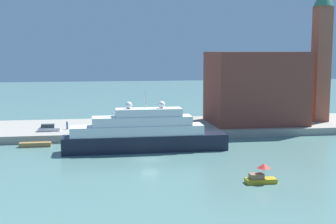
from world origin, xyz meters
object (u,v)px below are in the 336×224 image
small_motorboat (261,176)px  harbor_building (255,88)px  bell_tower (322,49)px  parked_car (49,128)px  person_figure (67,125)px  work_barge (35,145)px  large_yacht (143,134)px  mooring_bollard (127,130)px

small_motorboat → harbor_building: 44.64m
harbor_building → bell_tower: (15.56, 0.09, 8.64)m
parked_car → person_figure: person_figure is taller
work_barge → large_yacht: bearing=-19.2°
parked_car → mooring_bollard: bearing=-13.1°
work_barge → person_figure: 11.13m
harbor_building → large_yacht: bearing=-145.2°
person_figure → parked_car: bearing=-155.2°
large_yacht → mooring_bollard: (-2.02, 11.04, -1.10)m
large_yacht → work_barge: (-19.43, 6.75, -2.63)m
harbor_building → person_figure: (-41.23, -2.55, -7.13)m
large_yacht → small_motorboat: bearing=-59.5°
large_yacht → small_motorboat: size_ratio=7.07×
person_figure → mooring_bollard: 13.19m
small_motorboat → work_barge: 44.12m
large_yacht → small_motorboat: (13.39, -22.74, -2.05)m
small_motorboat → mooring_bollard: small_motorboat is taller
large_yacht → person_figure: (-14.09, 16.32, -0.69)m
work_barge → bell_tower: 65.74m
large_yacht → bell_tower: bell_tower is taller
harbor_building → mooring_bollard: bearing=-165.0°
parked_car → mooring_bollard: parked_car is taller
mooring_bollard → work_barge: bearing=-166.2°
small_motorboat → parked_car: parked_car is taller
small_motorboat → harbor_building: harbor_building is taller
small_motorboat → person_figure: bearing=125.1°
bell_tower → parked_car: bell_tower is taller
small_motorboat → parked_car: (-31.04, 37.42, 1.16)m
large_yacht → parked_car: large_yacht is taller
bell_tower → person_figure: (-56.79, -2.64, -15.77)m
parked_car → small_motorboat: bearing=-50.3°
large_yacht → parked_car: (-17.65, 14.68, -0.90)m
small_motorboat → person_figure: (-27.48, 39.06, 1.37)m
bell_tower → mooring_bollard: (-44.71, -7.92, -16.18)m
bell_tower → person_figure: size_ratio=17.74×
large_yacht → work_barge: bearing=160.8°
small_motorboat → work_barge: (-32.81, 29.49, -0.57)m
harbor_building → mooring_bollard: size_ratio=25.44×
work_barge → bell_tower: (62.12, 12.22, 17.71)m
parked_car → large_yacht: bearing=-39.8°
small_motorboat → parked_car: 48.63m
work_barge → mooring_bollard: 18.00m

